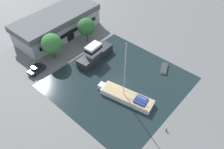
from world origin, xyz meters
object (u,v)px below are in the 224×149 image
object	(u,v)px
motor_cruiser	(95,54)
small_dinghy	(164,68)
sailboat_moored	(126,96)
warehouse_building	(58,24)
quay_tree_by_water	(86,27)
parked_car	(36,69)
quay_tree_near_building	(52,44)

from	to	relation	value
motor_cruiser	small_dinghy	world-z (taller)	motor_cruiser
sailboat_moored	motor_cruiser	bearing A→B (deg)	59.57
warehouse_building	small_dinghy	world-z (taller)	warehouse_building
quay_tree_by_water	sailboat_moored	bearing A→B (deg)	-112.64
quay_tree_by_water	parked_car	size ratio (longest dim) A/B	1.57
quay_tree_near_building	small_dinghy	distance (m)	27.22
quay_tree_by_water	motor_cruiser	bearing A→B (deg)	-119.65
warehouse_building	quay_tree_near_building	bearing A→B (deg)	-136.24
parked_car	quay_tree_near_building	bearing A→B (deg)	-86.20
motor_cruiser	warehouse_building	bearing A→B (deg)	-9.06
quay_tree_near_building	warehouse_building	bearing A→B (deg)	45.59
parked_car	sailboat_moored	xyz separation A→B (m)	(7.62, -20.52, -0.18)
warehouse_building	small_dinghy	size ratio (longest dim) A/B	6.36
parked_car	motor_cruiser	xyz separation A→B (m)	(12.36, -6.66, 0.68)
warehouse_building	sailboat_moored	xyz separation A→B (m)	(-5.78, -29.27, -2.36)
warehouse_building	motor_cruiser	bearing A→B (deg)	-95.69
warehouse_building	parked_car	size ratio (longest dim) A/B	5.63
quay_tree_near_building	small_dinghy	bearing A→B (deg)	-57.19
sailboat_moored	motor_cruiser	distance (m)	14.67
quay_tree_by_water	motor_cruiser	distance (m)	8.38
sailboat_moored	small_dinghy	bearing A→B (deg)	-15.96
quay_tree_near_building	sailboat_moored	size ratio (longest dim) A/B	0.49
sailboat_moored	motor_cruiser	size ratio (longest dim) A/B	1.31
quay_tree_by_water	small_dinghy	world-z (taller)	quay_tree_by_water
quay_tree_near_building	parked_car	world-z (taller)	quay_tree_near_building
motor_cruiser	quay_tree_by_water	bearing A→B (deg)	-34.85
quay_tree_near_building	motor_cruiser	distance (m)	10.46
parked_car	motor_cruiser	world-z (taller)	motor_cruiser
warehouse_building	parked_car	xyz separation A→B (m)	(-13.40, -8.74, -2.18)
quay_tree_near_building	small_dinghy	xyz separation A→B (m)	(14.59, -22.63, -4.00)
quay_tree_near_building	parked_car	size ratio (longest dim) A/B	1.57
quay_tree_by_water	warehouse_building	bearing A→B (deg)	108.36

